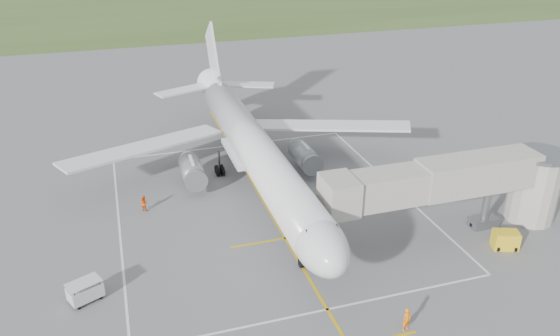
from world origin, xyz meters
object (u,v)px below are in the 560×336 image
object	(u,v)px
airliner	(253,147)
baggage_cart	(85,291)
ramp_worker_wing	(144,203)
ramp_worker_nose	(407,319)
jet_bridge	(469,184)
gpu_unit	(505,240)

from	to	relation	value
airliner	baggage_cart	world-z (taller)	airliner
ramp_worker_wing	baggage_cart	bearing A→B (deg)	108.07
baggage_cart	ramp_worker_nose	size ratio (longest dim) A/B	1.53
airliner	jet_bridge	world-z (taller)	airliner
gpu_unit	ramp_worker_nose	distance (m)	14.73
baggage_cart	ramp_worker_wing	bearing A→B (deg)	42.36
jet_bridge	ramp_worker_nose	world-z (taller)	jet_bridge
jet_bridge	baggage_cart	xyz separation A→B (m)	(-32.51, -0.18, -3.89)
ramp_worker_nose	airliner	bearing A→B (deg)	87.39
ramp_worker_wing	gpu_unit	bearing A→B (deg)	-167.74
gpu_unit	ramp_worker_wing	xyz separation A→B (m)	(-29.10, 15.92, 0.01)
jet_bridge	ramp_worker_wing	distance (m)	30.16
airliner	gpu_unit	size ratio (longest dim) A/B	19.25
airliner	ramp_worker_wing	bearing A→B (deg)	-170.64
baggage_cart	airliner	bearing A→B (deg)	15.91
jet_bridge	gpu_unit	distance (m)	5.65
airliner	ramp_worker_nose	xyz separation A→B (m)	(4.40, -24.35, -3.48)
jet_bridge	ramp_worker_wing	size ratio (longest dim) A/B	14.96
baggage_cart	ramp_worker_nose	xyz separation A→B (m)	(21.19, -9.93, 0.05)
airliner	ramp_worker_wing	distance (m)	12.20
gpu_unit	baggage_cart	world-z (taller)	baggage_cart
ramp_worker_wing	jet_bridge	bearing A→B (deg)	-163.47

